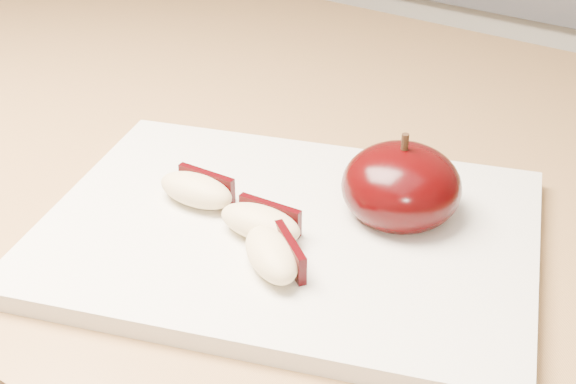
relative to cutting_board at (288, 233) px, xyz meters
The scene contains 5 objects.
cutting_board is the anchor object (origin of this frame).
apple_half 0.08m from the cutting_board, 46.46° to the left, with size 0.11×0.11×0.07m.
apple_wedge_a 0.07m from the cutting_board, 169.65° to the right, with size 0.06×0.03×0.02m.
apple_wedge_b 0.03m from the cutting_board, 109.12° to the right, with size 0.06×0.03×0.02m.
apple_wedge_c 0.05m from the cutting_board, 65.68° to the right, with size 0.06×0.06×0.02m.
Camera 1 is at (0.22, 0.01, 1.20)m, focal length 50.00 mm.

